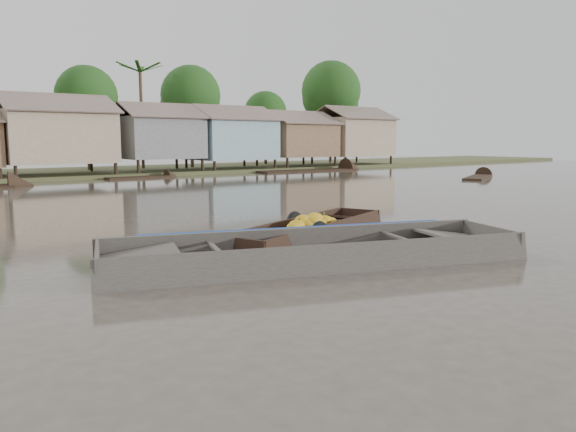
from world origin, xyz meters
TOP-DOWN VIEW (x-y plane):
  - ground at (0.00, 0.00)m, footprint 120.00×120.00m
  - riverbank at (3.03, 31.86)m, footprint 120.00×12.47m
  - banana_boat at (1.39, 2.63)m, footprint 6.16×3.51m
  - viewer_boat at (-0.28, 0.36)m, footprint 8.88×4.95m
  - distant_boats at (7.52, 23.76)m, footprint 47.84×15.64m

SIDE VIEW (x-z plane):
  - distant_boats at x=7.52m, z-range -0.22..0.12m
  - ground at x=0.00m, z-range 0.00..0.00m
  - viewer_boat at x=-0.28m, z-range -0.26..0.43m
  - banana_boat at x=1.39m, z-range -0.25..0.61m
  - riverbank at x=3.03m, z-range -2.04..8.18m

